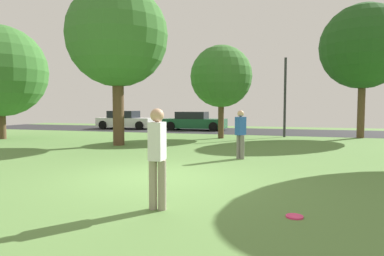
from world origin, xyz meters
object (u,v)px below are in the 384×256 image
at_px(oak_tree_left, 363,47).
at_px(person_catcher, 241,132).
at_px(frisbee_disc, 295,216).
at_px(street_lamp_post, 285,98).
at_px(oak_tree_center, 0,71).
at_px(person_walking, 157,154).
at_px(parked_car_white, 126,121).
at_px(parked_car_green, 194,122).
at_px(birch_tree_lone, 221,77).
at_px(oak_tree_right, 117,37).

relative_size(oak_tree_left, person_catcher, 4.54).
xyz_separation_m(frisbee_disc, street_lamp_post, (-0.48, 14.32, 2.24)).
bearing_deg(oak_tree_center, person_walking, -35.12).
xyz_separation_m(parked_car_white, parked_car_green, (5.61, 0.15, -0.02)).
bearing_deg(person_catcher, frisbee_disc, 50.01).
height_order(parked_car_white, parked_car_green, parked_car_white).
height_order(oak_tree_left, street_lamp_post, oak_tree_left).
relative_size(person_catcher, street_lamp_post, 0.36).
bearing_deg(birch_tree_lone, oak_tree_right, -129.16).
bearing_deg(parked_car_white, birch_tree_lone, -32.72).
bearing_deg(parked_car_green, oak_tree_center, -129.43).
xyz_separation_m(oak_tree_right, street_lamp_post, (7.03, 6.39, -2.57)).
relative_size(oak_tree_right, person_walking, 4.17).
bearing_deg(street_lamp_post, person_walking, -96.76).
bearing_deg(oak_tree_center, person_catcher, -13.30).
relative_size(oak_tree_center, parked_car_green, 1.31).
height_order(oak_tree_center, parked_car_white, oak_tree_center).
distance_m(oak_tree_right, person_walking, 10.49).
bearing_deg(oak_tree_center, street_lamp_post, 21.19).
bearing_deg(parked_car_white, oak_tree_right, -63.41).
xyz_separation_m(oak_tree_center, parked_car_green, (7.91, 9.62, -2.98)).
bearing_deg(parked_car_white, street_lamp_post, -17.61).
bearing_deg(parked_car_green, person_walking, -75.42).
bearing_deg(parked_car_green, street_lamp_post, -31.44).
distance_m(oak_tree_left, parked_car_green, 11.97).
bearing_deg(street_lamp_post, parked_car_white, 162.39).
distance_m(person_walking, parked_car_white, 21.18).
relative_size(oak_tree_left, frisbee_disc, 27.04).
xyz_separation_m(birch_tree_lone, parked_car_green, (-3.24, 5.83, -2.74)).
xyz_separation_m(oak_tree_center, person_catcher, (13.26, -3.13, -2.72)).
distance_m(oak_tree_right, person_catcher, 7.41).
distance_m(oak_tree_left, street_lamp_post, 4.92).
bearing_deg(oak_tree_center, parked_car_green, 50.57).
height_order(oak_tree_center, parked_car_green, oak_tree_center).
distance_m(frisbee_disc, parked_car_white, 22.15).
bearing_deg(oak_tree_center, frisbee_disc, -30.24).
distance_m(birch_tree_lone, parked_car_green, 7.21).
relative_size(frisbee_disc, street_lamp_post, 0.06).
height_order(oak_tree_center, street_lamp_post, oak_tree_center).
height_order(frisbee_disc, parked_car_white, parked_car_white).
bearing_deg(person_walking, parked_car_green, 11.27).
height_order(oak_tree_center, oak_tree_right, oak_tree_right).
bearing_deg(parked_car_white, oak_tree_center, -103.66).
height_order(person_catcher, parked_car_white, person_catcher).
relative_size(parked_car_white, parked_car_green, 0.97).
distance_m(person_walking, street_lamp_post, 14.73).
height_order(oak_tree_center, frisbee_disc, oak_tree_center).
height_order(oak_tree_left, oak_tree_center, oak_tree_left).
height_order(parked_car_green, street_lamp_post, street_lamp_post).
distance_m(oak_tree_left, person_catcher, 11.47).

